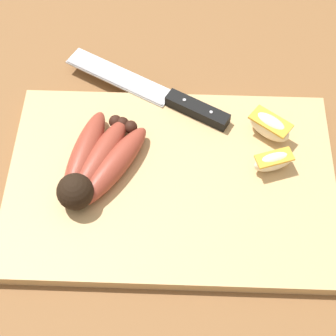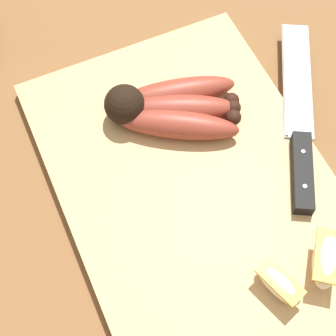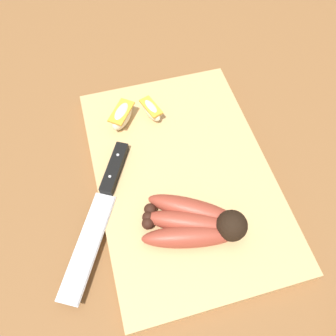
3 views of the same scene
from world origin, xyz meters
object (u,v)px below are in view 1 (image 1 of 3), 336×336
Objects in this scene: apple_wedge_near at (273,161)px; apple_wedge_middle at (270,126)px; banana_bunch at (96,164)px; chefs_knife at (169,98)px.

apple_wedge_middle reaches higher than apple_wedge_near.
apple_wedge_middle is (0.00, -0.06, 0.00)m from apple_wedge_near.
banana_bunch is 0.24m from apple_wedge_near.
apple_wedge_near is at bearing -176.94° from banana_bunch.
apple_wedge_middle is (-0.24, -0.07, 0.00)m from banana_bunch.
banana_bunch is 0.25m from apple_wedge_middle.
banana_bunch reaches higher than apple_wedge_near.
apple_wedge_middle is (-0.15, 0.06, 0.01)m from chefs_knife.
chefs_knife is at bearing -38.02° from apple_wedge_near.
apple_wedge_near is 0.06m from apple_wedge_middle.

